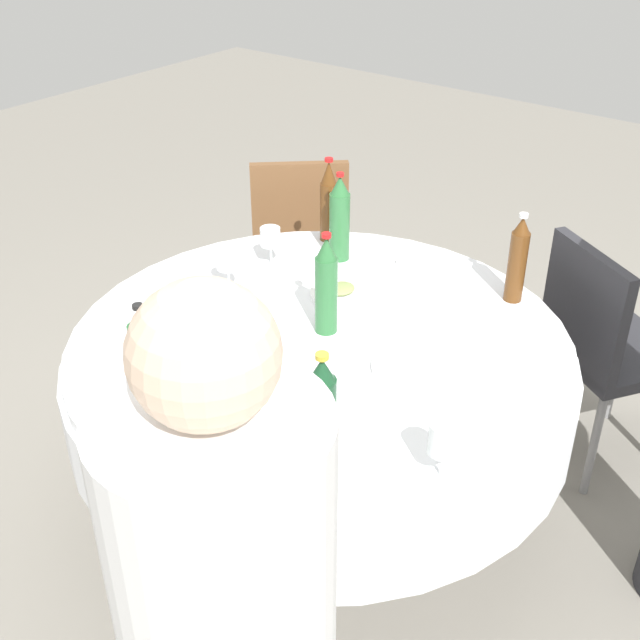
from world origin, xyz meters
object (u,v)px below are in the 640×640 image
(wine_glass_front, at_px, (192,350))
(plate_right, at_px, (412,368))
(bottle_green_south, at_px, (340,219))
(wine_glass_west, at_px, (444,439))
(bottle_green_front, at_px, (326,287))
(bottle_brown_inner, at_px, (518,260))
(chair_outer, at_px, (602,340))
(bottle_brown_mid, at_px, (329,202))
(bottle_dark_green_outer, at_px, (322,412))
(bottle_green_north, at_px, (143,348))
(dining_table, at_px, (320,378))
(wine_glass_outer, at_px, (227,261))
(plate_east, at_px, (218,432))
(plate_far, at_px, (341,292))
(wine_glass_inner, at_px, (270,238))
(chair_west, at_px, (299,232))

(wine_glass_front, height_order, plate_right, wine_glass_front)
(bottle_green_south, bearing_deg, wine_glass_west, 48.48)
(bottle_green_front, xyz_separation_m, bottle_brown_inner, (-0.51, 0.36, -0.01))
(wine_glass_front, bearing_deg, chair_outer, 151.09)
(bottle_green_south, distance_m, bottle_brown_inner, 0.62)
(wine_glass_front, bearing_deg, bottle_brown_mid, -164.44)
(bottle_dark_green_outer, xyz_separation_m, wine_glass_front, (-0.03, -0.45, -0.03))
(bottle_green_north, relative_size, bottle_green_south, 0.78)
(dining_table, distance_m, bottle_green_north, 0.58)
(bottle_green_front, xyz_separation_m, wine_glass_outer, (-0.00, -0.39, -0.04))
(bottle_green_front, bearing_deg, plate_east, 8.61)
(bottle_green_north, relative_size, bottle_green_front, 0.77)
(wine_glass_front, distance_m, wine_glass_west, 0.71)
(bottle_green_front, height_order, plate_right, bottle_green_front)
(bottle_brown_inner, xyz_separation_m, plate_east, (1.06, -0.27, -0.13))
(plate_far, bearing_deg, wine_glass_inner, -94.99)
(bottle_green_south, xyz_separation_m, bottle_brown_inner, (-0.10, 0.61, -0.01))
(bottle_dark_green_outer, relative_size, plate_far, 1.49)
(wine_glass_front, distance_m, plate_east, 0.25)
(chair_west, bearing_deg, plate_right, -80.26)
(bottle_brown_inner, bearing_deg, wine_glass_outer, -55.89)
(bottle_brown_mid, xyz_separation_m, bottle_dark_green_outer, (0.97, 0.71, -0.00))
(dining_table, distance_m, bottle_brown_mid, 0.73)
(bottle_dark_green_outer, relative_size, wine_glass_front, 1.98)
(plate_east, distance_m, chair_west, 1.67)
(wine_glass_front, distance_m, plate_right, 0.60)
(dining_table, xyz_separation_m, chair_outer, (-0.85, 0.56, -0.08))
(bottle_green_south, distance_m, chair_outer, 0.99)
(plate_far, bearing_deg, chair_outer, 132.82)
(plate_far, bearing_deg, wine_glass_front, -2.18)
(bottle_green_north, relative_size, chair_west, 0.28)
(chair_west, bearing_deg, wine_glass_outer, -106.74)
(bottle_green_north, height_order, bottle_green_front, bottle_green_front)
(dining_table, height_order, wine_glass_inner, wine_glass_inner)
(dining_table, xyz_separation_m, bottle_green_north, (0.46, -0.23, 0.26))
(wine_glass_west, bearing_deg, dining_table, -117.22)
(bottle_green_south, height_order, bottle_dark_green_outer, bottle_green_south)
(plate_right, height_order, chair_west, chair_west)
(dining_table, xyz_separation_m, bottle_brown_inner, (-0.55, 0.34, 0.28))
(dining_table, bearing_deg, bottle_green_north, -26.14)
(bottle_brown_inner, xyz_separation_m, chair_west, (-0.34, -1.15, -0.36))
(bottle_green_north, distance_m, plate_far, 0.72)
(wine_glass_west, height_order, plate_right, wine_glass_west)
(plate_right, bearing_deg, wine_glass_outer, -91.90)
(bottle_green_north, height_order, bottle_green_south, bottle_green_south)
(bottle_dark_green_outer, bearing_deg, wine_glass_outer, -122.35)
(bottle_brown_inner, bearing_deg, plate_east, -14.47)
(plate_right, xyz_separation_m, chair_outer, (-0.83, 0.26, -0.23))
(dining_table, relative_size, wine_glass_front, 9.93)
(wine_glass_outer, bearing_deg, chair_west, -154.73)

